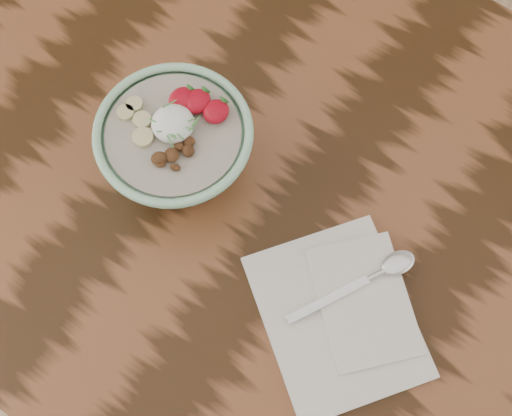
{
  "coord_description": "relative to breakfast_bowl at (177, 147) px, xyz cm",
  "views": [
    {
      "loc": [
        15.07,
        -33.62,
        166.44
      ],
      "look_at": [
        -2.9,
        -8.49,
        87.04
      ],
      "focal_mm": 50.0,
      "sensor_mm": 36.0,
      "label": 1
    }
  ],
  "objects": [
    {
      "name": "breakfast_bowl",
      "position": [
        0.0,
        0.0,
        0.0
      ],
      "size": [
        20.48,
        20.48,
        13.59
      ],
      "rotation": [
        0.0,
        0.0,
        -0.01
      ],
      "color": "#9CD2AA",
      "rests_on": "table"
    },
    {
      "name": "napkin",
      "position": [
        29.76,
        -4.28,
        -6.33
      ],
      "size": [
        29.47,
        28.41,
        1.41
      ],
      "rotation": [
        0.0,
        0.0,
        -0.61
      ],
      "color": "silver",
      "rests_on": "table"
    },
    {
      "name": "table",
      "position": [
        17.59,
        5.94,
        -16.22
      ],
      "size": [
        160.0,
        90.0,
        75.0
      ],
      "color": "#311C0C",
      "rests_on": "ground"
    },
    {
      "name": "spoon",
      "position": [
        30.86,
        2.86,
        -5.09
      ],
      "size": [
        10.54,
        17.87,
        0.99
      ],
      "rotation": [
        0.0,
        0.0,
        -0.47
      ],
      "color": "silver",
      "rests_on": "napkin"
    }
  ]
}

